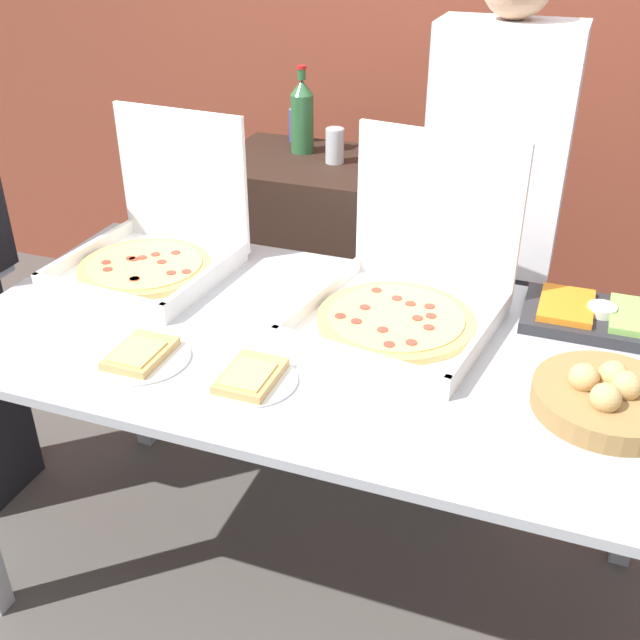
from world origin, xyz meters
TOP-DOWN VIEW (x-y plane):
  - ground_plane at (0.00, 0.00)m, footprint 16.00×16.00m
  - brick_wall_behind at (0.00, 1.70)m, footprint 10.00×0.06m
  - buffet_table at (0.00, 0.00)m, footprint 1.82×0.93m
  - pizza_box_far_left at (-0.59, 0.20)m, footprint 0.47×0.48m
  - pizza_box_near_left at (0.18, 0.16)m, footprint 0.52×0.54m
  - paper_plate_front_right at (-0.08, -0.24)m, footprint 0.21×0.21m
  - paper_plate_front_center at (-0.37, -0.24)m, footprint 0.24×0.24m
  - veggie_tray at (0.65, 0.31)m, footprint 0.39×0.24m
  - bread_basket at (0.68, -0.07)m, footprint 0.32×0.32m
  - sideboard_podium at (-0.37, 0.96)m, footprint 0.70×0.53m
  - soda_bottle at (-0.45, 1.04)m, footprint 0.08×0.08m
  - soda_can_silver at (-0.30, 0.96)m, footprint 0.07×0.07m
  - soda_can_colored at (-0.52, 1.16)m, footprint 0.07×0.07m
  - person_guest_cap at (0.30, 0.70)m, footprint 0.40×0.22m

SIDE VIEW (x-z plane):
  - ground_plane at x=0.00m, z-range 0.00..0.00m
  - sideboard_podium at x=-0.37m, z-range 0.00..1.01m
  - buffet_table at x=0.00m, z-range 0.33..1.21m
  - paper_plate_front_center at x=-0.37m, z-range 0.87..0.91m
  - paper_plate_front_right at x=-0.08m, z-range 0.88..0.91m
  - veggie_tray at x=0.65m, z-range 0.87..0.93m
  - person_guest_cap at x=0.30m, z-range 0.04..1.78m
  - bread_basket at x=0.68m, z-range 0.86..0.96m
  - pizza_box_far_left at x=-0.59m, z-range 0.74..1.17m
  - pizza_box_near_left at x=0.18m, z-range 0.73..1.18m
  - soda_can_silver at x=-0.30m, z-range 1.01..1.13m
  - soda_can_colored at x=-0.52m, z-range 1.01..1.13m
  - soda_bottle at x=-0.45m, z-range 0.99..1.30m
  - brick_wall_behind at x=0.00m, z-range 0.00..2.80m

